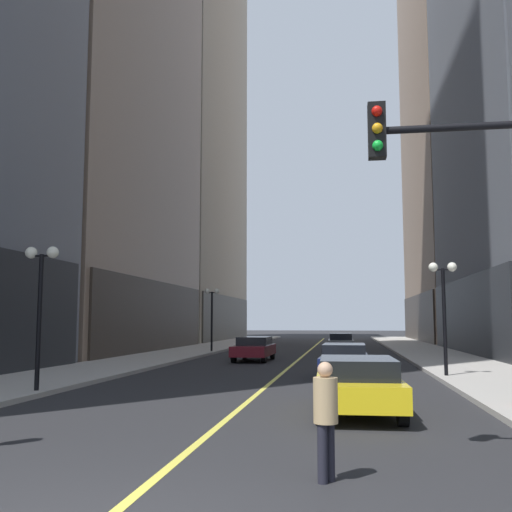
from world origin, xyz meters
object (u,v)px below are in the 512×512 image
(street_lamp_right_mid, at_px, (443,293))
(car_grey, at_px, (341,342))
(car_navy, at_px, (344,359))
(street_lamp_left_far, at_px, (212,305))
(car_yellow, at_px, (357,383))
(car_maroon, at_px, (254,348))
(pedestrian_in_tan_trench, at_px, (326,412))
(street_lamp_left_near, at_px, (41,285))

(street_lamp_right_mid, bearing_deg, car_grey, 101.69)
(car_navy, height_order, street_lamp_left_far, street_lamp_left_far)
(car_yellow, bearing_deg, street_lamp_right_mid, 68.61)
(car_maroon, height_order, pedestrian_in_tan_trench, pedestrian_in_tan_trench)
(car_grey, relative_size, street_lamp_left_near, 0.94)
(car_grey, bearing_deg, street_lamp_left_near, -108.26)
(car_yellow, bearing_deg, pedestrian_in_tan_trench, -95.24)
(car_yellow, height_order, car_maroon, same)
(car_maroon, distance_m, street_lamp_right_mid, 12.91)
(car_maroon, bearing_deg, car_grey, 66.05)
(car_grey, bearing_deg, car_maroon, -113.95)
(pedestrian_in_tan_trench, height_order, street_lamp_left_far, street_lamp_left_far)
(pedestrian_in_tan_trench, distance_m, street_lamp_left_near, 12.21)
(car_navy, xyz_separation_m, pedestrian_in_tan_trench, (-0.25, -14.77, 0.22))
(car_yellow, relative_size, street_lamp_left_near, 1.07)
(car_maroon, distance_m, street_lamp_left_far, 8.70)
(car_navy, bearing_deg, car_yellow, -87.95)
(street_lamp_left_near, bearing_deg, car_grey, 71.74)
(car_navy, bearing_deg, pedestrian_in_tan_trench, -90.96)
(street_lamp_left_near, distance_m, street_lamp_right_mid, 14.49)
(car_yellow, xyz_separation_m, street_lamp_left_near, (-9.32, 2.10, 2.53))
(car_maroon, xyz_separation_m, pedestrian_in_tan_trench, (4.70, -24.12, 0.22))
(car_yellow, bearing_deg, street_lamp_left_far, 110.22)
(car_maroon, xyz_separation_m, street_lamp_left_near, (-4.06, -15.95, 2.54))
(street_lamp_right_mid, bearing_deg, car_navy, -177.06)
(car_yellow, xyz_separation_m, pedestrian_in_tan_trench, (-0.56, -6.08, 0.22))
(car_maroon, distance_m, pedestrian_in_tan_trench, 24.58)
(street_lamp_left_near, distance_m, street_lamp_left_far, 23.20)
(street_lamp_right_mid, bearing_deg, car_yellow, -111.39)
(car_maroon, relative_size, street_lamp_left_near, 1.05)
(street_lamp_right_mid, bearing_deg, pedestrian_in_tan_trench, -105.10)
(street_lamp_left_far, distance_m, street_lamp_right_mid, 20.81)
(car_grey, bearing_deg, street_lamp_left_far, -159.57)
(car_yellow, relative_size, street_lamp_right_mid, 1.07)
(car_yellow, xyz_separation_m, car_grey, (-0.59, 28.55, -0.00))
(street_lamp_left_near, xyz_separation_m, street_lamp_right_mid, (12.80, 6.79, 0.00))
(car_maroon, bearing_deg, car_navy, -62.13)
(car_yellow, xyz_separation_m, street_lamp_left_far, (-9.32, 25.30, 2.53))
(street_lamp_left_near, bearing_deg, pedestrian_in_tan_trench, -43.02)
(street_lamp_left_far, bearing_deg, car_grey, 20.43)
(car_grey, bearing_deg, car_navy, -89.20)
(car_navy, height_order, car_maroon, same)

